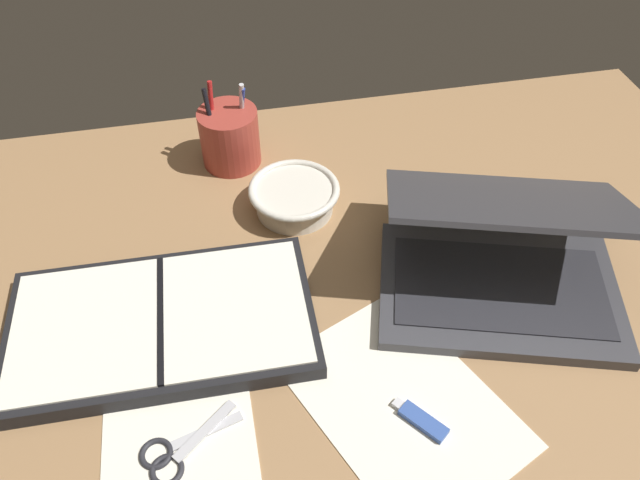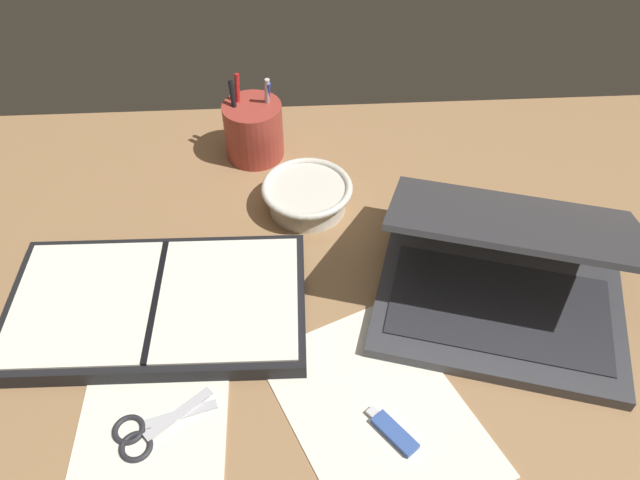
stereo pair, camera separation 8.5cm
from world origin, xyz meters
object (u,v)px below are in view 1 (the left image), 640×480
planner (162,323)px  scissors (172,454)px  bowl (294,197)px  laptop (503,260)px  pen_cup (230,137)px

planner → scissors: size_ratio=3.31×
bowl → planner: 28.91cm
bowl → laptop: bearing=-39.4°
laptop → scissors: 49.34cm
pen_cup → scissors: bearing=-103.3°
pen_cup → planner: bearing=-110.5°
bowl → planner: bearing=-137.1°
laptop → planner: bearing=-164.5°
bowl → pen_cup: 16.79cm
pen_cup → scissors: size_ratio=1.21×
bowl → pen_cup: bearing=120.6°
laptop → scissors: (-46.14, -16.90, -4.46)cm
pen_cup → scissors: pen_cup is taller
laptop → pen_cup: 48.83cm
planner → scissors: planner is taller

